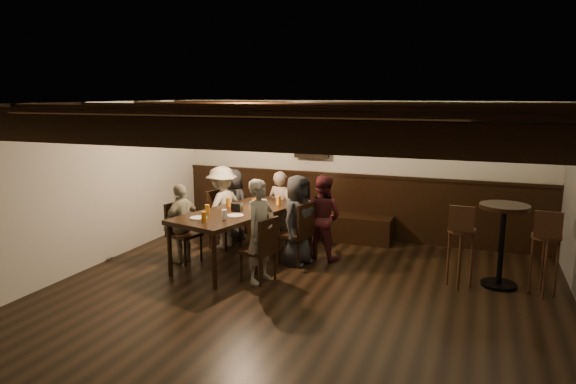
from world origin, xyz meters
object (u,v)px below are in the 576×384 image
at_px(chair_right_near, 296,245).
at_px(person_left_far, 182,223).
at_px(person_left_near, 222,207).
at_px(high_top_table, 503,233).
at_px(bar_stool_left, 460,256).
at_px(dining_table, 239,215).
at_px(chair_right_far, 259,262).
at_px(chair_left_near, 224,230).
at_px(person_bench_centre, 280,209).
at_px(person_right_near, 298,220).
at_px(person_bench_left, 233,205).
at_px(bar_stool_right, 544,264).
at_px(person_right_far, 261,231).
at_px(person_bench_right, 322,217).
at_px(chair_left_far, 184,244).

distance_m(chair_right_near, person_left_far, 1.75).
relative_size(person_left_near, high_top_table, 1.23).
distance_m(person_left_near, bar_stool_left, 3.80).
xyz_separation_m(dining_table, chair_right_far, (0.59, -0.61, -0.47)).
height_order(chair_left_near, person_left_far, person_left_far).
relative_size(chair_right_near, chair_right_far, 1.06).
bearing_deg(dining_table, chair_left_near, 148.00).
relative_size(person_bench_centre, person_right_near, 0.94).
relative_size(chair_right_far, person_bench_centre, 0.70).
xyz_separation_m(person_bench_left, person_bench_centre, (0.91, -0.07, 0.01)).
bearing_deg(chair_right_near, bar_stool_right, -77.25).
height_order(chair_right_near, person_right_far, person_right_far).
bearing_deg(person_bench_right, chair_right_near, 68.18).
bearing_deg(chair_left_far, chair_right_far, 90.00).
relative_size(chair_left_far, bar_stool_left, 0.81).
distance_m(person_bench_centre, bar_stool_left, 3.02).
distance_m(chair_left_near, person_bench_centre, 1.00).
bearing_deg(bar_stool_left, person_bench_right, 168.24).
relative_size(person_right_far, bar_stool_left, 1.25).
height_order(dining_table, person_bench_right, person_bench_right).
bearing_deg(person_bench_centre, chair_right_near, 140.19).
xyz_separation_m(person_right_near, person_right_far, (-0.22, -0.87, 0.03)).
distance_m(chair_right_near, person_bench_centre, 1.00).
relative_size(dining_table, person_right_far, 1.65).
bearing_deg(person_right_near, bar_stool_right, -77.13).
xyz_separation_m(person_bench_left, person_bench_right, (1.75, -0.44, 0.03)).
relative_size(chair_right_far, bar_stool_right, 0.80).
xyz_separation_m(dining_table, chair_left_near, (-0.59, 0.61, -0.45)).
relative_size(person_bench_left, high_top_table, 1.12).
bearing_deg(high_top_table, bar_stool_right, -17.37).
distance_m(chair_right_near, chair_right_far, 0.90).
height_order(person_left_near, person_left_far, person_left_near).
height_order(chair_left_near, chair_right_near, chair_left_near).
xyz_separation_m(person_bench_left, person_right_near, (1.49, -0.84, 0.05)).
distance_m(person_bench_right, bar_stool_right, 3.09).
height_order(person_left_far, bar_stool_left, person_left_far).
distance_m(chair_left_far, chair_right_far, 1.44).
height_order(person_right_near, high_top_table, person_right_near).
bearing_deg(person_bench_right, person_right_far, 83.66).
relative_size(person_bench_left, bar_stool_left, 1.11).
distance_m(person_bench_right, bar_stool_left, 2.12).
distance_m(dining_table, chair_left_far, 0.97).
bearing_deg(bar_stool_right, person_bench_right, 175.97).
height_order(chair_left_near, bar_stool_left, bar_stool_left).
distance_m(dining_table, bar_stool_left, 3.16).
relative_size(chair_left_near, bar_stool_left, 0.85).
xyz_separation_m(chair_right_near, chair_right_far, (-0.22, -0.87, -0.02)).
bearing_deg(person_left_near, chair_right_far, 58.50).
distance_m(person_bench_centre, person_left_far, 1.68).
distance_m(chair_left_near, person_bench_left, 0.59).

